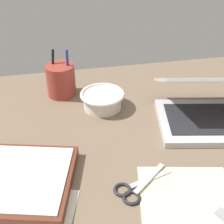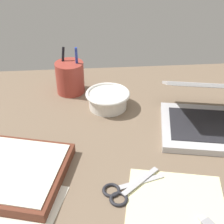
{
  "view_description": "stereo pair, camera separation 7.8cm",
  "coord_description": "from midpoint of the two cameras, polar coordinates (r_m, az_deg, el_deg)",
  "views": [
    {
      "loc": [
        -16.5,
        -54.22,
        52.34
      ],
      "look_at": [
        -3.43,
        9.65,
        9.0
      ],
      "focal_mm": 50.0,
      "sensor_mm": 36.0,
      "label": 1
    },
    {
      "loc": [
        -8.76,
        -55.32,
        52.34
      ],
      "look_at": [
        -3.43,
        9.65,
        9.0
      ],
      "focal_mm": 50.0,
      "sensor_mm": 36.0,
      "label": 2
    }
  ],
  "objects": [
    {
      "name": "scissors",
      "position": [
        0.68,
        5.28,
        -14.32
      ],
      "size": [
        13.86,
        10.27,
        0.8
      ],
      "rotation": [
        0.0,
        0.0,
        0.49
      ],
      "color": "#B7B7BC",
      "rests_on": "desk_top"
    },
    {
      "name": "pen_cup",
      "position": [
        0.99,
        -5.45,
        6.26
      ],
      "size": [
        8.87,
        8.87,
        15.35
      ],
      "color": "#9E382D",
      "rests_on": "desk_top"
    },
    {
      "name": "desk_top",
      "position": [
        0.76,
        6.2,
        -9.04
      ],
      "size": [
        140.0,
        100.0,
        2.0
      ],
      "primitive_type": "cube",
      "color": "#75604C",
      "rests_on": "ground"
    },
    {
      "name": "bowl",
      "position": [
        0.92,
        1.67,
        2.33
      ],
      "size": [
        13.07,
        13.07,
        5.03
      ],
      "color": "silver",
      "rests_on": "desk_top"
    }
  ]
}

